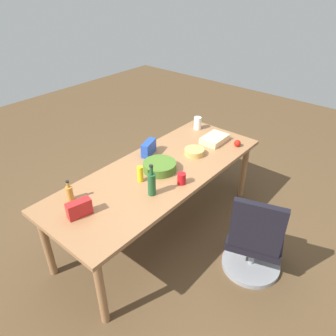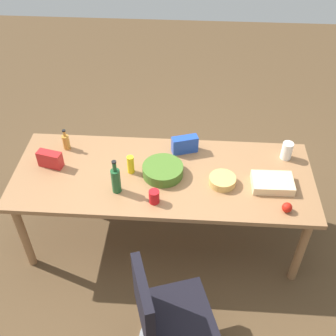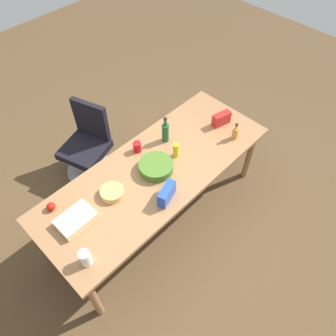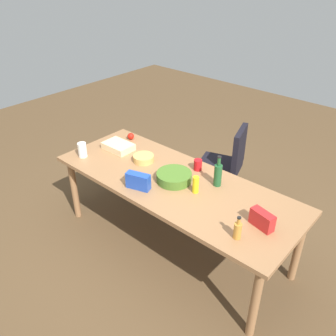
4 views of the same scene
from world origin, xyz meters
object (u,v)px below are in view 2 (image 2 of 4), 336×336
mustard_bottle (131,165)px  mayo_jar (287,151)px  conference_table (163,181)px  chip_bag_red (50,159)px  office_chair (169,323)px  wine_bottle (116,180)px  red_solo_cup (154,197)px  apple_red (287,207)px  chip_bag_blue (185,145)px  dressing_bottle (66,141)px  salad_bowl (163,170)px  chip_bowl (222,181)px  sheet_cake (272,183)px

mustard_bottle → mayo_jar: size_ratio=1.03×
conference_table → mustard_bottle: (-0.26, 0.01, 0.15)m
conference_table → chip_bag_red: (-0.93, 0.05, 0.14)m
office_chair → wine_bottle: wine_bottle is taller
red_solo_cup → mustard_bottle: mustard_bottle is taller
chip_bag_red → apple_red: (1.87, -0.38, -0.03)m
chip_bag_blue → dressing_bottle: (-1.02, -0.02, -0.00)m
office_chair → salad_bowl: (-0.11, 1.04, 0.47)m
wine_bottle → salad_bowl: size_ratio=0.92×
chip_bag_blue → red_solo_cup: bearing=-108.7°
mustard_bottle → wine_bottle: bearing=-110.0°
office_chair → mustard_bottle: (-0.38, 1.06, 0.51)m
conference_table → office_chair: office_chair is taller
mustard_bottle → red_solo_cup: bearing=-55.7°
chip_bowl → wine_bottle: 0.83m
wine_bottle → chip_bag_red: 0.64m
mustard_bottle → salad_bowl: (0.26, -0.01, -0.04)m
red_solo_cup → dressing_bottle: bearing=144.2°
chip_bag_blue → dressing_bottle: bearing=-178.7°
sheet_cake → red_solo_cup: 0.94m
mustard_bottle → salad_bowl: size_ratio=0.48×
office_chair → chip_bag_red: bearing=133.8°
chip_bag_red → dressing_bottle: bearing=72.5°
office_chair → red_solo_cup: size_ratio=8.49×
chip_bag_red → salad_bowl: 0.94m
red_solo_cup → salad_bowl: red_solo_cup is taller
office_chair → apple_red: size_ratio=12.28×
chip_bag_blue → salad_bowl: bearing=-118.1°
conference_table → chip_bowl: size_ratio=11.44×
red_solo_cup → chip_bag_blue: size_ratio=0.50×
wine_bottle → apple_red: 1.29m
conference_table → red_solo_cup: size_ratio=22.15×
red_solo_cup → chip_bowl: size_ratio=0.52×
conference_table → mustard_bottle: mustard_bottle is taller
office_chair → wine_bottle: 1.10m
chip_bag_blue → mayo_jar: 0.86m
sheet_cake → dressing_bottle: bearing=168.2°
red_solo_cup → sheet_cake: bearing=14.1°
sheet_cake → mustard_bottle: 1.13m
office_chair → chip_bowl: office_chair is taller
chip_bag_blue → mayo_jar: (0.86, -0.03, 0.00)m
conference_table → dressing_bottle: (-0.86, 0.28, 0.15)m
chip_bag_red → conference_table: bearing=-2.8°
red_solo_cup → mustard_bottle: 0.39m
wine_bottle → salad_bowl: bearing=31.1°
dressing_bottle → mayo_jar: bearing=-0.1°
dressing_bottle → chip_bowl: bearing=-14.9°
salad_bowl → red_solo_cup: bearing=-98.3°
mustard_bottle → dressing_bottle: size_ratio=0.81×
office_chair → wine_bottle: (-0.46, 0.84, 0.54)m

